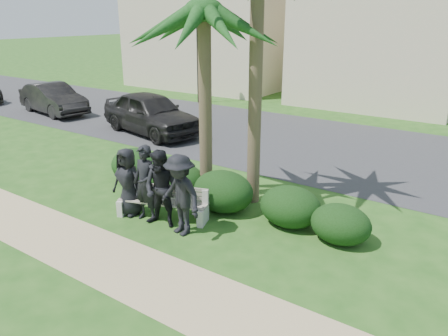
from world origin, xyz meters
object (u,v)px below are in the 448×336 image
Objects in this scene: street_lamp at (198,47)px; car_b at (53,99)px; man_a at (128,182)px; car_a at (151,113)px; park_bench at (163,205)px; man_b at (146,183)px; man_d at (180,195)px; palm_left at (204,13)px; man_c at (162,189)px.

car_b is (-4.05, -6.17, -2.23)m from street_lamp.
car_a is at bearing 125.42° from man_a.
man_b is (-0.26, -0.27, 0.56)m from park_bench.
man_d is at bearing -120.28° from car_a.
man_b is at bearing -107.56° from car_b.
man_a is 0.38× the size of car_b.
man_b is 0.41× the size of car_b.
man_a is 0.30× the size of palm_left.
man_d is 0.42× the size of car_b.
park_bench is 0.68m from man_b.
street_lamp is 15.22m from man_d.
street_lamp is 1.87× the size of park_bench.
car_a is 6.48m from car_b.
man_b is 1.10m from man_d.
car_a reaches higher than car_b.
man_b is 4.09m from palm_left.
street_lamp is at bearing 137.67° from man_d.
man_b is at bearing -56.91° from street_lamp.
street_lamp is at bearing 128.74° from palm_left.
palm_left is (0.15, 1.48, 4.23)m from park_bench.
car_b is at bearing 161.43° from palm_left.
man_a is 0.91× the size of man_d.
street_lamp is 2.42× the size of man_c.
street_lamp is 2.62× the size of man_a.
man_c is 0.37× the size of car_a.
man_b is 0.52m from man_c.
car_b is at bearing 143.69° from man_c.
park_bench is at bearing -55.44° from street_lamp.
palm_left is at bearing 56.89° from man_a.
park_bench is 0.41× the size of palm_left.
park_bench is 0.68m from man_c.
man_c is (8.37, -12.08, -2.06)m from street_lamp.
palm_left reaches higher than man_d.
park_bench is 0.48× the size of car_a.
man_b is (0.57, 0.02, 0.08)m from man_a.
street_lamp is at bearing 119.86° from man_b.
man_d reaches higher than car_a.
man_c is at bearing -86.56° from palm_left.
man_d reaches higher than park_bench.
park_bench is 1.29× the size of man_c.
car_a is (-5.43, 5.83, -0.08)m from man_b.
man_b reaches higher than man_a.
street_lamp reaches higher than man_d.
street_lamp is at bearing -24.55° from car_b.
car_b is (-11.34, 5.91, -0.11)m from man_a.
park_bench is (8.12, -11.78, -2.61)m from street_lamp.
park_bench is at bearing 15.28° from man_a.
car_a is (-5.84, 4.08, -3.75)m from palm_left.
street_lamp reaches higher than man_a.
park_bench is at bearing -122.44° from car_a.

